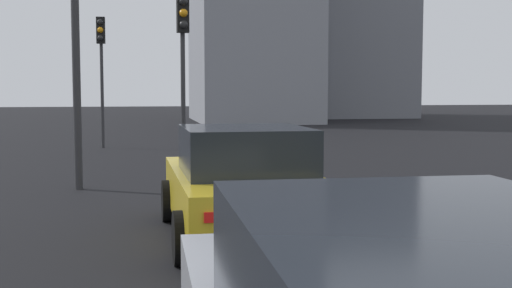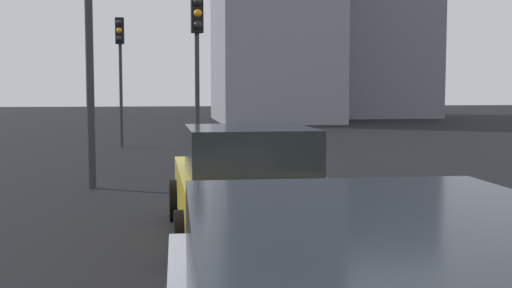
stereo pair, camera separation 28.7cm
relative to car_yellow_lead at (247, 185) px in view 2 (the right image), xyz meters
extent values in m
cube|color=gold|center=(0.05, 0.00, -0.15)|extent=(4.20, 1.88, 0.66)
cube|color=#1E232B|center=(-0.16, 0.00, 0.49)|extent=(1.89, 1.64, 0.61)
cylinder|color=black|center=(1.36, -0.91, -0.42)|extent=(0.64, 0.22, 0.64)
cylinder|color=black|center=(1.34, 0.93, -0.42)|extent=(0.64, 0.22, 0.64)
cylinder|color=black|center=(-1.24, -0.93, -0.42)|extent=(0.64, 0.22, 0.64)
cylinder|color=black|center=(-1.25, 0.91, -0.42)|extent=(0.64, 0.22, 0.64)
cube|color=red|center=(-2.05, -0.68, -0.03)|extent=(0.03, 0.20, 0.11)
cube|color=red|center=(-2.06, 0.65, -0.03)|extent=(0.03, 0.20, 0.11)
cylinder|color=#2D2D30|center=(14.60, 2.51, 1.05)|extent=(0.11, 0.11, 3.59)
cube|color=black|center=(14.54, 2.52, 3.30)|extent=(0.22, 0.30, 0.90)
sphere|color=black|center=(14.43, 2.53, 3.57)|extent=(0.20, 0.20, 0.20)
sphere|color=orange|center=(14.43, 2.53, 3.30)|extent=(0.20, 0.20, 0.20)
sphere|color=black|center=(14.43, 2.53, 3.03)|extent=(0.20, 0.20, 0.20)
cylinder|color=#2D2D30|center=(7.11, 0.28, 0.95)|extent=(0.11, 0.11, 3.37)
cube|color=black|center=(7.05, 0.27, 3.08)|extent=(0.22, 0.30, 0.90)
sphere|color=black|center=(6.94, 0.26, 3.35)|extent=(0.20, 0.20, 0.20)
sphere|color=orange|center=(6.94, 0.26, 3.08)|extent=(0.20, 0.20, 0.20)
sphere|color=black|center=(6.94, 0.26, 2.81)|extent=(0.20, 0.20, 0.20)
cylinder|color=#2D2D30|center=(4.95, 2.57, 2.36)|extent=(0.16, 0.16, 6.20)
cube|color=slate|center=(38.69, -13.91, 5.76)|extent=(9.68, 8.29, 13.01)
cube|color=gray|center=(32.69, -5.91, 6.52)|extent=(10.50, 7.03, 14.52)
camera|label=1|loc=(-8.80, 1.45, 1.30)|focal=46.32mm
camera|label=2|loc=(-8.85, 1.17, 1.30)|focal=46.32mm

